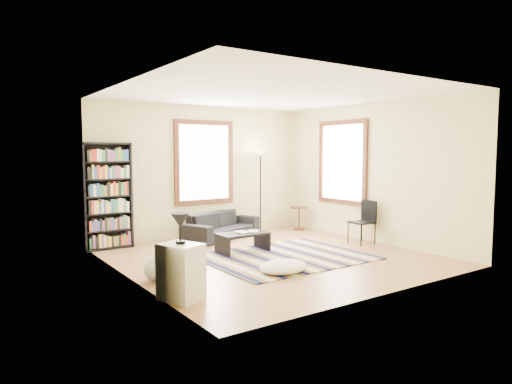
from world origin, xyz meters
TOP-DOWN VIEW (x-y plane):
  - floor at (0.00, 0.00)m, footprint 5.00×5.00m
  - ceiling at (0.00, 0.00)m, footprint 5.00×5.00m
  - wall_back at (0.00, 2.55)m, footprint 5.00×0.10m
  - wall_front at (0.00, -2.55)m, footprint 5.00×0.10m
  - wall_left at (-2.55, 0.00)m, footprint 0.10×5.00m
  - wall_right at (2.55, 0.00)m, footprint 0.10×5.00m
  - window_back at (0.00, 2.47)m, footprint 1.20×0.06m
  - window_right at (2.47, 0.80)m, footprint 0.06×1.20m
  - rug at (0.17, -0.13)m, footprint 2.73×2.19m
  - sofa at (0.17, 2.05)m, footprint 1.38×2.00m
  - bookshelf at (-2.14, 2.32)m, footprint 0.90×0.30m
  - coffee_table at (-0.22, 0.60)m, footprint 0.99×0.70m
  - book_a at (-0.32, 0.60)m, footprint 0.27×0.21m
  - book_b at (-0.07, 0.65)m, footprint 0.30×0.30m
  - floor_cushion at (-0.49, -0.95)m, footprint 0.95×0.84m
  - floor_lamp at (1.25, 2.15)m, footprint 0.32×0.32m
  - side_table at (2.20, 1.92)m, footprint 0.41×0.41m
  - folding_chair at (2.15, -0.07)m, footprint 0.43×0.42m
  - white_cabinet at (-2.30, -1.22)m, footprint 0.54×0.60m
  - table_lamp at (-2.30, -1.22)m, footprint 0.27×0.27m
  - dog at (-2.23, -0.26)m, footprint 0.42×0.58m

SIDE VIEW (x-z plane):
  - floor at x=0.00m, z-range -0.10..0.00m
  - rug at x=0.17m, z-range 0.00..0.02m
  - floor_cushion at x=-0.49m, z-range 0.00..0.20m
  - coffee_table at x=-0.22m, z-range 0.00..0.36m
  - side_table at x=2.20m, z-range 0.00..0.54m
  - sofa at x=0.17m, z-range 0.00..0.55m
  - dog at x=-2.23m, z-range 0.00..0.57m
  - white_cabinet at x=-2.30m, z-range 0.00..0.70m
  - book_b at x=-0.07m, z-range 0.36..0.38m
  - book_a at x=-0.32m, z-range 0.36..0.38m
  - folding_chair at x=2.15m, z-range 0.00..0.86m
  - table_lamp at x=-2.30m, z-range 0.70..1.08m
  - floor_lamp at x=1.25m, z-range 0.00..1.86m
  - bookshelf at x=-2.14m, z-range 0.00..2.00m
  - wall_back at x=0.00m, z-range 0.00..2.80m
  - wall_front at x=0.00m, z-range 0.00..2.80m
  - wall_left at x=-2.55m, z-range 0.00..2.80m
  - wall_right at x=2.55m, z-range 0.00..2.80m
  - window_back at x=0.00m, z-range 0.80..2.40m
  - window_right at x=2.47m, z-range 0.80..2.40m
  - ceiling at x=0.00m, z-range 2.80..2.90m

